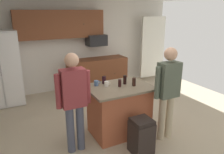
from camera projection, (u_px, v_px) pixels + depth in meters
floor at (119, 128)px, 4.41m from camera, size 7.04×7.04×0.00m
back_wall at (74, 45)px, 6.41m from camera, size 6.40×0.10×2.60m
french_door_window_panel at (153, 47)px, 7.25m from camera, size 0.90×0.06×2.00m
cabinet_run_upper at (61, 24)px, 5.88m from camera, size 2.40×0.38×0.75m
cabinet_run_lower at (97, 73)px, 6.65m from camera, size 1.80×0.63×0.90m
refrigerator at (1, 69)px, 5.29m from camera, size 0.90×0.76×1.84m
microwave_over_range at (96, 40)px, 6.37m from camera, size 0.56×0.40×0.32m
kitchen_island at (119, 110)px, 4.11m from camera, size 1.18×0.86×0.95m
person_guest_right at (168, 88)px, 3.79m from camera, size 0.57×0.22×1.70m
person_elder_center at (74, 97)px, 3.43m from camera, size 0.57×0.22×1.68m
glass_stout_tall at (125, 80)px, 4.09m from camera, size 0.06×0.06×0.17m
mug_ceramic_white at (96, 83)px, 4.01m from camera, size 0.13×0.08×0.10m
glass_short_whisky at (104, 80)px, 4.11m from camera, size 0.07×0.07×0.14m
mug_blue_stoneware at (107, 84)px, 3.97m from camera, size 0.12×0.08×0.10m
tumbler_amber at (120, 83)px, 3.95m from camera, size 0.06×0.06×0.14m
glass_dark_ale at (134, 82)px, 3.99m from camera, size 0.07×0.07×0.15m
trash_bin at (141, 136)px, 3.57m from camera, size 0.34×0.34×0.61m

